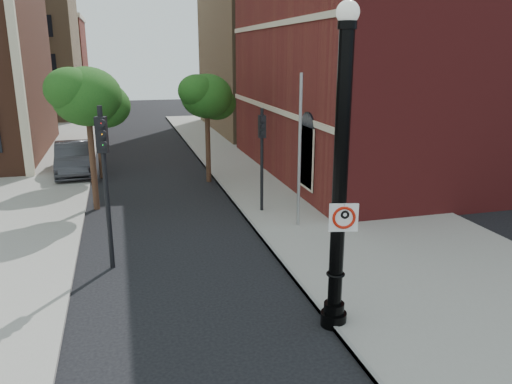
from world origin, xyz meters
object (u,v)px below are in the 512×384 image
object	(u,v)px
no_parking_sign	(344,217)
traffic_signal_left	(104,162)
lamppost	(340,189)
traffic_signal_right	(262,144)
parked_car	(74,158)

from	to	relation	value
no_parking_sign	traffic_signal_left	distance (m)	7.10
lamppost	no_parking_sign	size ratio (longest dim) A/B	11.15
no_parking_sign	traffic_signal_right	world-z (taller)	traffic_signal_right
lamppost	parked_car	size ratio (longest dim) A/B	1.40
parked_car	traffic_signal_right	world-z (taller)	traffic_signal_right
traffic_signal_left	traffic_signal_right	xyz separation A→B (m)	(5.75, 3.89, -0.43)
lamppost	traffic_signal_left	xyz separation A→B (m)	(-5.04, 4.76, -0.10)
lamppost	parked_car	bearing A→B (deg)	111.66
parked_car	traffic_signal_right	bearing A→B (deg)	-52.90
traffic_signal_left	traffic_signal_right	world-z (taller)	traffic_signal_left
parked_car	traffic_signal_left	world-z (taller)	traffic_signal_left
no_parking_sign	traffic_signal_right	xyz separation A→B (m)	(0.66, 8.83, 0.08)
no_parking_sign	lamppost	bearing A→B (deg)	118.10
parked_car	traffic_signal_right	size ratio (longest dim) A/B	1.24
lamppost	traffic_signal_right	bearing A→B (deg)	85.30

